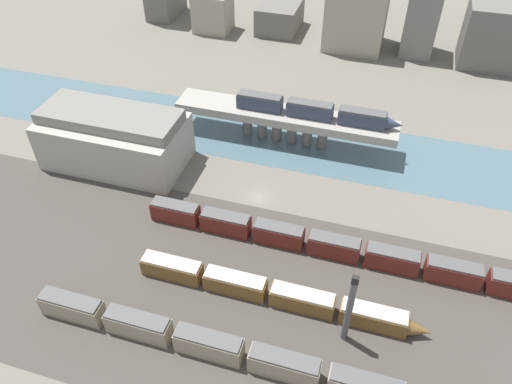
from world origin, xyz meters
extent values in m
plane|color=#666056|center=(0.00, 0.00, 0.00)|extent=(400.00, 400.00, 0.00)
cube|color=#423D38|center=(0.00, -24.00, 0.00)|extent=(280.00, 42.00, 0.01)
cube|color=#47606B|center=(0.00, 20.05, 0.00)|extent=(320.00, 20.76, 0.01)
cube|color=gray|center=(0.00, 20.05, 6.30)|extent=(48.86, 7.41, 1.90)
cylinder|color=slate|center=(-8.65, 20.05, 2.67)|extent=(2.18, 2.18, 5.35)
cylinder|color=slate|center=(-5.19, 20.05, 2.67)|extent=(2.18, 2.18, 5.35)
cylinder|color=slate|center=(-1.73, 20.05, 2.67)|extent=(2.18, 2.18, 5.35)
cylinder|color=slate|center=(1.73, 20.05, 2.67)|extent=(2.18, 2.18, 5.35)
cylinder|color=slate|center=(5.19, 20.05, 2.67)|extent=(2.18, 2.18, 5.35)
cylinder|color=slate|center=(8.65, 20.05, 2.67)|extent=(2.18, 2.18, 5.35)
cube|color=#2D384C|center=(-5.78, 20.05, 8.77)|extent=(9.90, 2.91, 3.05)
cube|color=#4C4C4C|center=(-5.78, 20.05, 10.50)|extent=(9.50, 2.68, 0.40)
cube|color=#2D384C|center=(5.32, 20.05, 8.77)|extent=(9.90, 2.91, 3.05)
cube|color=#4C4C4C|center=(5.32, 20.05, 10.50)|extent=(9.50, 2.68, 0.40)
cube|color=#2D384C|center=(16.41, 20.05, 8.77)|extent=(9.90, 2.91, 3.05)
cube|color=#4C4C4C|center=(16.41, 20.05, 10.50)|extent=(9.50, 2.68, 0.40)
cone|color=#2D384C|center=(23.09, 20.05, 8.62)|extent=(3.46, 2.62, 2.62)
cube|color=gray|center=(-19.70, -34.70, 1.86)|extent=(10.09, 2.83, 3.72)
cube|color=#4C4C4C|center=(-19.70, -34.70, 3.92)|extent=(9.69, 2.60, 0.40)
cube|color=gray|center=(-8.47, -34.70, 1.86)|extent=(10.09, 2.83, 3.72)
cube|color=#4C4C4C|center=(-8.47, -34.70, 3.92)|extent=(9.69, 2.60, 0.40)
cube|color=gray|center=(2.75, -34.70, 1.86)|extent=(10.09, 2.83, 3.72)
cube|color=#4C4C4C|center=(2.75, -34.70, 3.92)|extent=(9.69, 2.60, 0.40)
cube|color=gray|center=(13.98, -34.70, 1.86)|extent=(10.09, 2.83, 3.72)
cube|color=#4C4C4C|center=(13.98, -34.70, 3.92)|extent=(9.69, 2.60, 0.40)
cube|color=#4C4C4C|center=(25.20, -34.70, 3.92)|extent=(9.69, 2.60, 0.40)
cube|color=brown|center=(-8.22, -23.02, 1.59)|extent=(10.22, 2.88, 3.17)
cube|color=#B7B2A3|center=(-8.22, -23.02, 3.37)|extent=(9.81, 2.65, 0.40)
cube|color=brown|center=(2.84, -23.02, 1.59)|extent=(10.22, 2.88, 3.17)
cube|color=#B7B2A3|center=(2.84, -23.02, 3.37)|extent=(9.81, 2.65, 0.40)
cube|color=brown|center=(13.90, -23.02, 1.59)|extent=(10.22, 2.88, 3.17)
cube|color=#B7B2A3|center=(13.90, -23.02, 3.37)|extent=(9.81, 2.65, 0.40)
cube|color=brown|center=(24.96, -23.02, 1.59)|extent=(10.22, 2.88, 3.17)
cube|color=#B7B2A3|center=(24.96, -23.02, 3.37)|extent=(9.81, 2.65, 0.40)
cone|color=brown|center=(31.86, -23.02, 1.43)|extent=(3.58, 2.59, 2.59)
cube|color=#5B1E19|center=(-12.98, -10.70, 1.82)|extent=(9.01, 2.89, 3.63)
cube|color=#4C4C4C|center=(-12.98, -10.70, 3.83)|extent=(8.65, 2.66, 0.40)
cube|color=#5B1E19|center=(-3.09, -10.70, 1.82)|extent=(9.01, 2.89, 3.63)
cube|color=#4C4C4C|center=(-3.09, -10.70, 3.83)|extent=(8.65, 2.66, 0.40)
cube|color=#5B1E19|center=(6.79, -10.70, 1.82)|extent=(9.01, 2.89, 3.63)
cube|color=#4C4C4C|center=(6.79, -10.70, 3.83)|extent=(8.65, 2.66, 0.40)
cube|color=#5B1E19|center=(16.67, -10.70, 1.82)|extent=(9.01, 2.89, 3.63)
cube|color=#4C4C4C|center=(16.67, -10.70, 3.83)|extent=(8.65, 2.66, 0.40)
cube|color=#5B1E19|center=(26.55, -10.70, 1.82)|extent=(9.01, 2.89, 3.63)
cube|color=#4C4C4C|center=(26.55, -10.70, 3.83)|extent=(8.65, 2.66, 0.40)
cube|color=#5B1E19|center=(36.43, -10.70, 1.82)|extent=(9.01, 2.89, 3.63)
cube|color=#4C4C4C|center=(36.43, -10.70, 3.83)|extent=(8.65, 2.66, 0.40)
cube|color=#9E998E|center=(-32.05, 2.53, 5.02)|extent=(29.16, 15.36, 10.05)
cube|color=slate|center=(-32.05, 2.53, 11.15)|extent=(28.58, 10.75, 2.21)
cylinder|color=#4C4C51|center=(21.15, -26.49, 6.52)|extent=(0.99, 0.99, 13.04)
cube|color=black|center=(21.15, -26.49, 13.64)|extent=(1.00, 0.70, 1.20)
cube|color=gray|center=(-35.76, 70.71, 5.75)|extent=(10.88, 9.40, 11.51)
cube|color=#605B56|center=(-16.18, 77.18, 4.10)|extent=(12.13, 15.65, 8.21)
cube|color=gray|center=(7.67, 72.82, 10.81)|extent=(16.65, 15.50, 21.62)
cube|color=slate|center=(25.62, 73.21, 9.46)|extent=(8.76, 11.12, 18.93)
cube|color=#605B56|center=(45.28, 71.77, 8.36)|extent=(16.48, 13.30, 16.72)
camera|label=1|loc=(20.50, -70.05, 66.28)|focal=35.00mm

